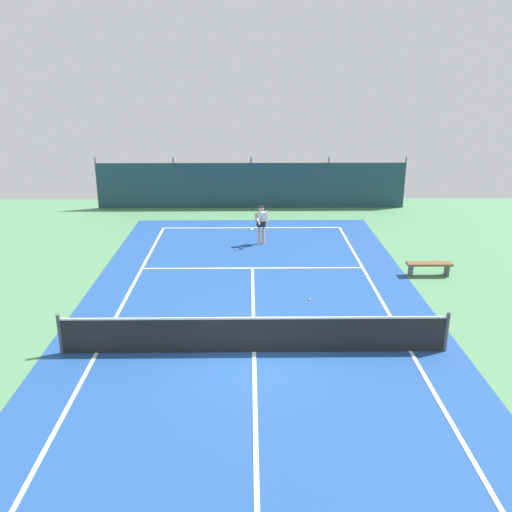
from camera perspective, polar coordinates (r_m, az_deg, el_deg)
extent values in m
plane|color=#4C8456|center=(14.67, -0.20, -9.90)|extent=(36.00, 36.00, 0.00)
cube|color=#1E478C|center=(14.67, -0.20, -9.89)|extent=(11.02, 26.60, 0.01)
cube|color=white|center=(25.75, -0.45, 2.93)|extent=(8.22, 0.10, 0.01)
cube|color=white|center=(15.20, -16.12, -9.58)|extent=(0.10, 23.80, 0.01)
cube|color=white|center=(15.26, 15.64, -9.41)|extent=(0.10, 23.80, 0.01)
cube|color=white|center=(20.51, -0.37, -1.26)|extent=(8.22, 0.10, 0.01)
cube|color=white|center=(14.66, -0.20, -9.86)|extent=(0.10, 12.80, 0.01)
cube|color=white|center=(25.60, -0.45, 2.84)|extent=(0.10, 0.30, 0.01)
cube|color=black|center=(14.45, -0.21, -8.24)|extent=(9.92, 0.03, 0.95)
cube|color=white|center=(14.23, -0.21, -6.45)|extent=(9.92, 0.04, 0.05)
cylinder|color=#47474C|center=(15.22, -19.60, -7.63)|extent=(0.10, 0.10, 1.10)
cylinder|color=#47474C|center=(15.29, 19.08, -7.44)|extent=(0.10, 0.10, 1.10)
cube|color=#1E3D4C|center=(29.30, -0.50, 7.28)|extent=(16.22, 0.06, 2.40)
cylinder|color=#595B60|center=(30.40, -16.10, 7.26)|extent=(0.08, 0.08, 2.70)
cylinder|color=#595B60|center=(29.60, -8.44, 7.49)|extent=(0.08, 0.08, 2.70)
cylinder|color=#595B60|center=(29.33, -0.50, 7.59)|extent=(0.08, 0.08, 2.70)
cylinder|color=#595B60|center=(29.63, 7.44, 7.55)|extent=(0.08, 0.08, 2.70)
cylinder|color=#595B60|center=(30.46, 15.07, 7.37)|extent=(0.08, 0.08, 2.70)
cube|color=#234C1E|center=(30.03, -0.50, 6.30)|extent=(14.60, 0.70, 1.10)
cylinder|color=#D8AD8C|center=(23.30, 0.77, 2.25)|extent=(0.12, 0.12, 0.82)
cylinder|color=#D8AD8C|center=(23.23, 0.31, 2.20)|extent=(0.12, 0.12, 0.82)
cylinder|color=black|center=(23.13, 0.55, 3.39)|extent=(0.40, 0.40, 0.22)
cube|color=white|center=(23.08, 0.55, 3.86)|extent=(0.41, 0.31, 0.56)
sphere|color=#D8AD8C|center=(22.97, 0.55, 4.90)|extent=(0.22, 0.22, 0.22)
cylinder|color=black|center=(22.95, 0.55, 5.12)|extent=(0.23, 0.23, 0.04)
cylinder|color=#D8AD8C|center=(23.15, 1.08, 3.98)|extent=(0.09, 0.09, 0.58)
cylinder|color=#D8AD8C|center=(22.88, 0.13, 3.81)|extent=(0.27, 0.52, 0.41)
cylinder|color=black|center=(22.62, 0.29, 3.34)|extent=(0.13, 0.27, 0.13)
torus|color=teal|center=(22.56, 0.29, 3.88)|extent=(0.33, 0.23, 0.29)
sphere|color=#CCDB33|center=(17.80, 5.55, -4.49)|extent=(0.07, 0.07, 0.07)
cube|color=maroon|center=(31.59, -1.84, 7.23)|extent=(1.83, 4.21, 0.80)
cube|color=#2D333D|center=(31.46, -1.85, 8.44)|extent=(1.54, 1.90, 0.56)
cylinder|color=black|center=(30.39, -0.19, 6.00)|extent=(0.22, 0.64, 0.64)
cylinder|color=black|center=(30.44, -3.59, 5.99)|extent=(0.22, 0.64, 0.64)
cylinder|color=black|center=(32.94, -0.19, 7.00)|extent=(0.22, 0.64, 0.64)
cylinder|color=black|center=(32.98, -3.35, 6.99)|extent=(0.22, 0.64, 0.64)
cube|color=brown|center=(20.61, 17.47, -0.77)|extent=(1.60, 0.40, 0.08)
cube|color=#4C4C51|center=(20.49, 15.69, -1.38)|extent=(0.08, 0.36, 0.45)
cube|color=#4C4C51|center=(20.89, 19.11, -1.34)|extent=(0.08, 0.36, 0.45)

